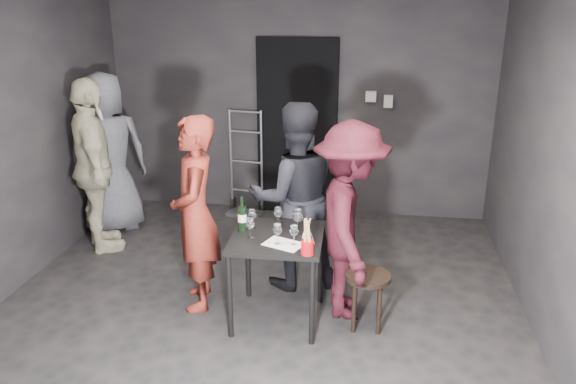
% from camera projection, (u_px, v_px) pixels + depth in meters
% --- Properties ---
extents(floor, '(4.50, 5.00, 0.02)m').
position_uv_depth(floor, '(256.00, 314.00, 4.75)').
color(floor, black).
rests_on(floor, ground).
extents(wall_back, '(4.50, 0.04, 2.70)m').
position_uv_depth(wall_back, '(298.00, 102.00, 6.63)').
color(wall_back, black).
rests_on(wall_back, ground).
extents(wall_front, '(4.50, 0.04, 2.70)m').
position_uv_depth(wall_front, '(101.00, 357.00, 1.97)').
color(wall_front, black).
rests_on(wall_front, ground).
extents(wall_right, '(0.04, 5.00, 2.70)m').
position_uv_depth(wall_right, '(563.00, 174.00, 3.97)').
color(wall_right, black).
rests_on(wall_right, ground).
extents(doorway, '(0.95, 0.10, 2.10)m').
position_uv_depth(doorway, '(297.00, 128.00, 6.67)').
color(doorway, black).
rests_on(doorway, ground).
extents(wallbox_upper, '(0.12, 0.06, 0.12)m').
position_uv_depth(wallbox_upper, '(371.00, 96.00, 6.42)').
color(wallbox_upper, '#B7B7B2').
rests_on(wallbox_upper, wall_back).
extents(wallbox_lower, '(0.10, 0.06, 0.14)m').
position_uv_depth(wallbox_lower, '(388.00, 101.00, 6.41)').
color(wallbox_lower, '#B7B7B2').
rests_on(wallbox_lower, wall_back).
extents(hand_truck, '(0.42, 0.35, 1.27)m').
position_uv_depth(hand_truck, '(246.00, 195.00, 6.90)').
color(hand_truck, '#B2B2B7').
rests_on(hand_truck, floor).
extents(tasting_table, '(0.72, 0.72, 0.75)m').
position_uv_depth(tasting_table, '(277.00, 247.00, 4.48)').
color(tasting_table, black).
rests_on(tasting_table, floor).
extents(stool, '(0.36, 0.36, 0.47)m').
position_uv_depth(stool, '(368.00, 285.00, 4.45)').
color(stool, '#312116').
rests_on(stool, floor).
extents(server_red, '(0.61, 0.77, 1.84)m').
position_uv_depth(server_red, '(195.00, 204.00, 4.62)').
color(server_red, maroon).
rests_on(server_red, floor).
extents(woman_black, '(1.06, 0.81, 1.93)m').
position_uv_depth(woman_black, '(295.00, 185.00, 4.95)').
color(woman_black, black).
rests_on(woman_black, floor).
extents(man_maroon, '(0.70, 1.23, 1.80)m').
position_uv_depth(man_maroon, '(350.00, 213.00, 4.50)').
color(man_maroon, '#390E18').
rests_on(man_maroon, floor).
extents(bystander_cream, '(1.22, 1.38, 2.16)m').
position_uv_depth(bystander_cream, '(92.00, 150.00, 5.62)').
color(bystander_cream, beige).
rests_on(bystander_cream, floor).
extents(bystander_grey, '(1.17, 1.10, 2.14)m').
position_uv_depth(bystander_grey, '(106.00, 138.00, 6.12)').
color(bystander_grey, '#585962').
rests_on(bystander_grey, floor).
extents(tasting_mat, '(0.34, 0.29, 0.00)m').
position_uv_depth(tasting_mat, '(284.00, 244.00, 4.28)').
color(tasting_mat, white).
rests_on(tasting_mat, tasting_table).
extents(wine_glass_a, '(0.08, 0.08, 0.19)m').
position_uv_depth(wine_glass_a, '(250.00, 227.00, 4.36)').
color(wine_glass_a, white).
rests_on(wine_glass_a, tasting_table).
extents(wine_glass_b, '(0.07, 0.07, 0.18)m').
position_uv_depth(wine_glass_b, '(252.00, 219.00, 4.53)').
color(wine_glass_b, white).
rests_on(wine_glass_b, tasting_table).
extents(wine_glass_c, '(0.08, 0.08, 0.19)m').
position_uv_depth(wine_glass_c, '(278.00, 216.00, 4.58)').
color(wine_glass_c, white).
rests_on(wine_glass_c, tasting_table).
extents(wine_glass_d, '(0.07, 0.07, 0.18)m').
position_uv_depth(wine_glass_d, '(278.00, 233.00, 4.25)').
color(wine_glass_d, white).
rests_on(wine_glass_d, tasting_table).
extents(wine_glass_e, '(0.08, 0.08, 0.18)m').
position_uv_depth(wine_glass_e, '(294.00, 234.00, 4.24)').
color(wine_glass_e, white).
rests_on(wine_glass_e, tasting_table).
extents(wine_glass_f, '(0.10, 0.10, 0.22)m').
position_uv_depth(wine_glass_f, '(298.00, 220.00, 4.45)').
color(wine_glass_f, white).
rests_on(wine_glass_f, tasting_table).
extents(wine_bottle, '(0.07, 0.07, 0.29)m').
position_uv_depth(wine_bottle, '(242.00, 218.00, 4.50)').
color(wine_bottle, black).
rests_on(wine_bottle, tasting_table).
extents(breadstick_cup, '(0.10, 0.10, 0.30)m').
position_uv_depth(breadstick_cup, '(307.00, 237.00, 4.08)').
color(breadstick_cup, '#B00C11').
rests_on(breadstick_cup, tasting_table).
extents(reserved_card, '(0.12, 0.15, 0.10)m').
position_uv_depth(reserved_card, '(306.00, 235.00, 4.33)').
color(reserved_card, white).
rests_on(reserved_card, tasting_table).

